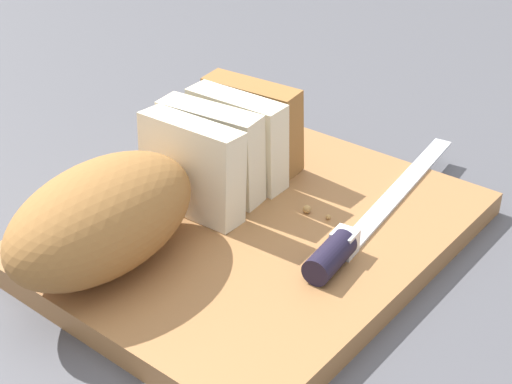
{
  "coord_description": "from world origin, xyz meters",
  "views": [
    {
      "loc": [
        -0.44,
        -0.33,
        0.37
      ],
      "look_at": [
        0.0,
        0.0,
        0.05
      ],
      "focal_mm": 52.34,
      "sensor_mm": 36.0,
      "label": 1
    }
  ],
  "objects": [
    {
      "name": "crumb_stray_left",
      "position": [
        0.04,
        -0.05,
        0.02
      ],
      "size": [
        0.0,
        0.0,
        0.0
      ],
      "primitive_type": "sphere",
      "color": "tan",
      "rests_on": "cutting_board"
    },
    {
      "name": "cutting_board",
      "position": [
        0.0,
        0.0,
        0.01
      ],
      "size": [
        0.37,
        0.31,
        0.02
      ],
      "primitive_type": "cube",
      "rotation": [
        0.0,
        0.0,
        -0.03
      ],
      "color": "#9E6B3D",
      "rests_on": "ground_plane"
    },
    {
      "name": "crumb_near_knife",
      "position": [
        0.03,
        0.04,
        0.02
      ],
      "size": [
        0.01,
        0.01,
        0.01
      ],
      "primitive_type": "sphere",
      "color": "tan",
      "rests_on": "cutting_board"
    },
    {
      "name": "crumb_near_loaf",
      "position": [
        0.04,
        -0.03,
        0.03
      ],
      "size": [
        0.01,
        0.01,
        0.01
      ],
      "primitive_type": "sphere",
      "color": "tan",
      "rests_on": "cutting_board"
    },
    {
      "name": "bread_knife",
      "position": [
        0.02,
        -0.08,
        0.03
      ],
      "size": [
        0.29,
        0.05,
        0.02
      ],
      "rotation": [
        0.0,
        0.0,
        0.09
      ],
      "color": "silver",
      "rests_on": "cutting_board"
    },
    {
      "name": "bread_loaf",
      "position": [
        -0.06,
        0.06,
        0.06
      ],
      "size": [
        0.31,
        0.12,
        0.09
      ],
      "rotation": [
        0.0,
        0.0,
        0.04
      ],
      "color": "#996633",
      "rests_on": "cutting_board"
    },
    {
      "name": "ground_plane",
      "position": [
        0.0,
        0.0,
        0.0
      ],
      "size": [
        3.0,
        3.0,
        0.0
      ],
      "primitive_type": "plane",
      "color": "#4C4C51"
    }
  ]
}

